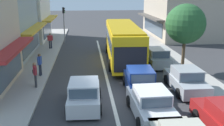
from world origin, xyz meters
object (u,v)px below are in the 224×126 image
at_px(pedestrian_far_walker, 40,63).
at_px(hatchback_behind_bus_near, 140,81).
at_px(pedestrian_with_handbag_near, 35,73).
at_px(traffic_light_downstreet, 64,19).
at_px(hatchback_queue_gap_filler, 84,95).
at_px(parked_sedan_kerb_second, 186,80).
at_px(sedan_behind_bus_mid, 151,104).
at_px(pedestrian_browsing_midblock, 50,40).
at_px(city_bus, 123,40).
at_px(street_tree_right, 186,24).
at_px(parked_hatchback_kerb_third, 157,58).

bearing_deg(pedestrian_far_walker, hatchback_behind_bus_near, -27.72).
bearing_deg(pedestrian_with_handbag_near, pedestrian_far_walker, 91.97).
height_order(traffic_light_downstreet, pedestrian_with_handbag_near, traffic_light_downstreet).
distance_m(hatchback_queue_gap_filler, parked_sedan_kerb_second, 6.62).
xyz_separation_m(sedan_behind_bus_mid, pedestrian_browsing_midblock, (-6.89, 16.16, 0.40)).
xyz_separation_m(parked_sedan_kerb_second, pedestrian_with_handbag_near, (-9.45, 1.19, 0.40)).
relative_size(city_bus, traffic_light_downstreet, 2.61).
bearing_deg(hatchback_queue_gap_filler, traffic_light_downstreet, 97.25).
xyz_separation_m(parked_sedan_kerb_second, traffic_light_downstreet, (-8.73, 16.79, 2.19)).
distance_m(street_tree_right, pedestrian_with_handbag_near, 11.18).
relative_size(parked_hatchback_kerb_third, street_tree_right, 0.71).
xyz_separation_m(street_tree_right, pedestrian_with_handbag_near, (-10.58, -2.44, -2.66)).
height_order(sedan_behind_bus_mid, parked_sedan_kerb_second, same).
bearing_deg(parked_sedan_kerb_second, hatchback_queue_gap_filler, -163.84).
height_order(sedan_behind_bus_mid, street_tree_right, street_tree_right).
height_order(hatchback_queue_gap_filler, parked_hatchback_kerb_third, same).
bearing_deg(city_bus, hatchback_queue_gap_filler, -110.12).
height_order(street_tree_right, pedestrian_far_walker, street_tree_right).
distance_m(sedan_behind_bus_mid, pedestrian_far_walker, 9.42).
xyz_separation_m(hatchback_behind_bus_near, pedestrian_browsing_midblock, (-7.01, 12.78, 0.36)).
xyz_separation_m(hatchback_queue_gap_filler, parked_hatchback_kerb_third, (6.00, 7.48, 0.00)).
bearing_deg(pedestrian_far_walker, traffic_light_downstreet, 86.52).
distance_m(city_bus, street_tree_right, 5.87).
bearing_deg(hatchback_behind_bus_near, parked_sedan_kerb_second, -1.53).
xyz_separation_m(hatchback_queue_gap_filler, hatchback_behind_bus_near, (3.42, 1.92, 0.00)).
bearing_deg(parked_hatchback_kerb_third, pedestrian_far_walker, -167.14).
xyz_separation_m(hatchback_behind_bus_near, pedestrian_with_handbag_near, (-6.51, 1.11, 0.36)).
bearing_deg(hatchback_queue_gap_filler, parked_hatchback_kerb_third, 51.25).
xyz_separation_m(street_tree_right, pedestrian_far_walker, (-10.67, -0.09, -2.66)).
distance_m(parked_sedan_kerb_second, pedestrian_far_walker, 10.18).
bearing_deg(parked_hatchback_kerb_third, traffic_light_downstreet, 126.90).
xyz_separation_m(pedestrian_with_handbag_near, pedestrian_far_walker, (-0.08, 2.35, -0.00)).
distance_m(city_bus, parked_sedan_kerb_second, 8.06).
distance_m(hatchback_behind_bus_near, parked_sedan_kerb_second, 2.94).
bearing_deg(parked_sedan_kerb_second, street_tree_right, 72.65).
xyz_separation_m(city_bus, pedestrian_far_walker, (-6.56, -3.85, -0.81)).
bearing_deg(traffic_light_downstreet, pedestrian_browsing_midblock, -107.31).
height_order(hatchback_queue_gap_filler, pedestrian_browsing_midblock, pedestrian_browsing_midblock).
relative_size(parked_sedan_kerb_second, pedestrian_with_handbag_near, 2.60).
bearing_deg(sedan_behind_bus_mid, hatchback_queue_gap_filler, 156.08).
xyz_separation_m(parked_hatchback_kerb_third, street_tree_right, (1.49, -2.01, 3.02)).
bearing_deg(sedan_behind_bus_mid, traffic_light_downstreet, 105.74).
relative_size(hatchback_behind_bus_near, pedestrian_with_handbag_near, 2.31).
xyz_separation_m(city_bus, hatchback_behind_bus_near, (0.03, -7.32, -1.17)).
bearing_deg(parked_hatchback_kerb_third, hatchback_queue_gap_filler, -128.75).
bearing_deg(city_bus, pedestrian_with_handbag_near, -136.22).
relative_size(parked_hatchback_kerb_third, pedestrian_far_walker, 2.28).
bearing_deg(pedestrian_with_handbag_near, parked_sedan_kerb_second, -7.17).
xyz_separation_m(parked_sedan_kerb_second, pedestrian_browsing_midblock, (-9.95, 12.86, 0.40)).
distance_m(parked_sedan_kerb_second, traffic_light_downstreet, 19.05).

